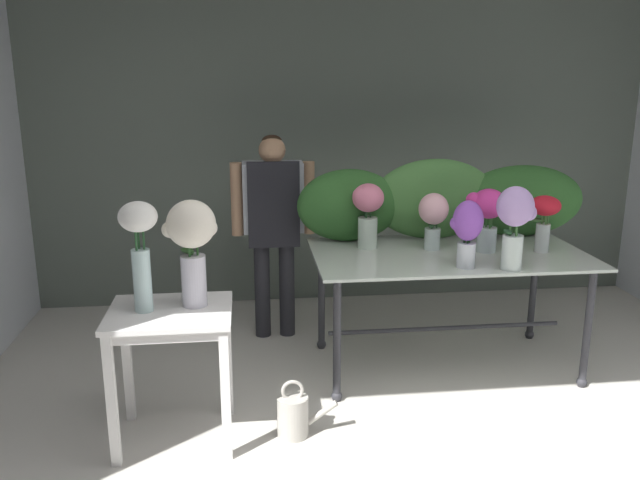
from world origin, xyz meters
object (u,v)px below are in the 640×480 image
Objects in this scene: side_table_white at (171,330)px; florist at (273,214)px; vase_blush_peonies at (433,216)px; vase_magenta_ranunculus at (488,213)px; vase_white_roses_tall at (139,244)px; display_table_glass at (448,269)px; vase_violet_hydrangea at (467,229)px; vase_crimson_dahlias at (544,215)px; vase_cream_lisianthus_tall at (192,241)px; vase_rosy_freesia at (367,210)px; vase_lilac_carnations at (515,220)px; watering_can at (294,415)px.

florist reaches higher than side_table_white.
vase_blush_peonies is at bearing 25.72° from side_table_white.
vase_white_roses_tall is (-2.18, -0.72, 0.04)m from vase_magenta_ranunculus.
display_table_glass is 4.33× the size of vase_violet_hydrangea.
florist is 2.62× the size of vase_white_roses_tall.
vase_violet_hydrangea is (-0.64, -0.29, -0.01)m from vase_crimson_dahlias.
vase_cream_lisianthus_tall is (-1.56, -0.76, 0.07)m from vase_blush_peonies.
vase_cream_lisianthus_tall reaches higher than vase_crimson_dahlias.
vase_lilac_carnations reaches higher than vase_rosy_freesia.
vase_magenta_ranunculus is 0.42m from vase_lilac_carnations.
vase_violet_hydrangea reaches higher than display_table_glass.
vase_rosy_freesia is (-0.53, 0.18, 0.39)m from display_table_glass.
vase_magenta_ranunculus is at bearing -1.14° from display_table_glass.
florist is at bearing 148.60° from display_table_glass.
side_table_white is 1.49× the size of vase_lilac_carnations.
display_table_glass is at bearing -31.40° from florist.
vase_magenta_ranunculus is (0.25, -0.01, 0.39)m from display_table_glass.
vase_lilac_carnations is (0.36, -0.51, 0.08)m from vase_blush_peonies.
vase_magenta_ranunculus is 0.72× the size of vase_white_roses_tall.
florist is 1.58m from vase_magenta_ranunculus.
vase_violet_hydrangea is 0.82× the size of vase_lilac_carnations.
vase_crimson_dahlias is at bearing 15.45° from side_table_white.
vase_violet_hydrangea is at bearing 21.12° from watering_can.
vase_white_roses_tall reaches higher than vase_rosy_freesia.
florist is 1.94m from vase_crimson_dahlias.
florist reaches higher than vase_blush_peonies.
vase_crimson_dahlias is at bearing 15.00° from vase_cream_lisianthus_tall.
vase_white_roses_tall is (-0.77, -1.43, 0.17)m from florist.
vase_lilac_carnations is 1.48× the size of watering_can.
vase_blush_peonies is 0.63m from vase_lilac_carnations.
vase_magenta_ranunculus reaches higher than vase_blush_peonies.
vase_rosy_freesia is at bearing 161.73° from display_table_glass.
vase_rosy_freesia is 0.45m from vase_blush_peonies.
watering_can is at bearing -150.58° from vase_magenta_ranunculus.
vase_rosy_freesia is 1.66m from vase_white_roses_tall.
display_table_glass is 1.17× the size of florist.
vase_blush_peonies is at bearing -30.06° from florist.
vase_rosy_freesia is at bearing 143.05° from vase_lilac_carnations.
display_table_glass is at bearing 34.84° from watering_can.
florist is 1.82m from vase_lilac_carnations.
vase_cream_lisianthus_tall is 1.15m from watering_can.
vase_magenta_ranunculus is at bearing -26.74° from florist.
vase_rosy_freesia reaches higher than vase_crimson_dahlias.
display_table_glass is 0.73m from vase_crimson_dahlias.
vase_violet_hydrangea is at bearing -79.04° from vase_blush_peonies.
vase_magenta_ranunculus is 1.10× the size of vase_blush_peonies.
side_table_white is 1.82× the size of vase_violet_hydrangea.
side_table_white reaches higher than watering_can.
vase_lilac_carnations is at bearing -55.20° from vase_blush_peonies.
vase_violet_hydrangea reaches higher than side_table_white.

